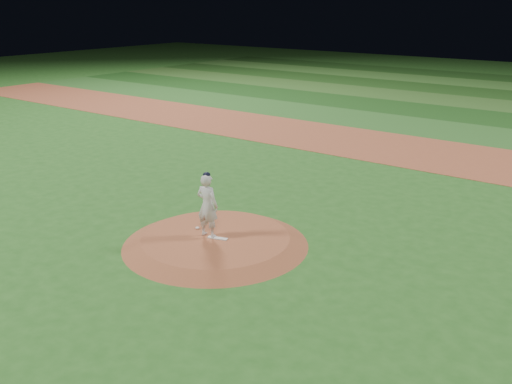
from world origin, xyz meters
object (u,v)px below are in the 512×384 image
object	(u,v)px
pitching_rubber	(218,238)
rosin_bag	(197,228)
pitcher_on_mound	(207,205)
pitchers_mound	(216,240)

from	to	relation	value
pitching_rubber	rosin_bag	world-z (taller)	rosin_bag
rosin_bag	pitcher_on_mound	size ratio (longest dim) A/B	0.06
pitchers_mound	rosin_bag	xyz separation A→B (m)	(-0.83, 0.12, 0.16)
pitching_rubber	pitcher_on_mound	bearing A→B (deg)	165.85
pitchers_mound	pitcher_on_mound	size ratio (longest dim) A/B	2.78
pitchers_mound	pitching_rubber	world-z (taller)	pitching_rubber
pitching_rubber	pitcher_on_mound	distance (m)	1.02
pitchers_mound	pitching_rubber	xyz separation A→B (m)	(0.15, -0.08, 0.14)
pitchers_mound	rosin_bag	size ratio (longest dim) A/B	43.36
pitching_rubber	pitcher_on_mound	size ratio (longest dim) A/B	0.30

